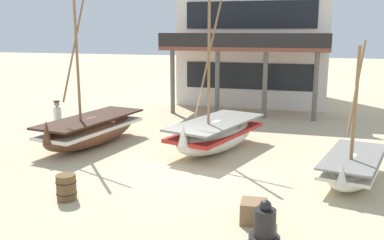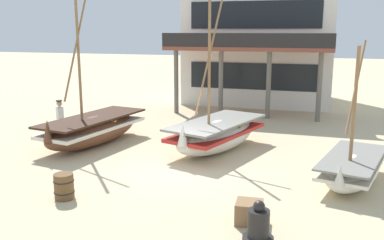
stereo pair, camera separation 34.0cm
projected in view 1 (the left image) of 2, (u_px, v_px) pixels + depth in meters
ground_plane at (184, 167)px, 14.05m from camera, size 120.00×120.00×0.00m
fishing_boat_near_left at (216, 134)px, 15.94m from camera, size 3.10×4.90×5.72m
fishing_boat_centre_large at (91, 130)px, 16.63m from camera, size 2.52×5.14×6.47m
fishing_boat_far_right at (353, 167)px, 12.63m from camera, size 2.24×3.86×4.18m
fisherman_by_hull at (58, 121)px, 17.15m from camera, size 0.42×0.40×1.68m
capstan_winch at (265, 225)px, 9.10m from camera, size 0.68×0.68×0.93m
wooden_barrel at (66, 187)px, 11.30m from camera, size 0.56×0.56×0.70m
cargo_crate at (254, 212)px, 10.01m from camera, size 0.67×0.67×0.52m
harbor_building_main at (256, 44)px, 26.60m from camera, size 9.03×9.05×7.11m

